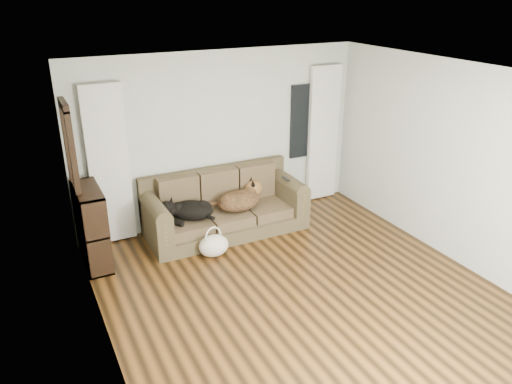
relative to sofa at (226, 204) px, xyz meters
name	(u,v)px	position (x,y,z in m)	size (l,w,h in m)	color
floor	(305,296)	(0.17, -1.97, -0.45)	(5.00, 5.00, 0.00)	black
ceiling	(315,76)	(0.17, -1.97, 2.15)	(5.00, 5.00, 0.00)	white
wall_back	(221,138)	(0.17, 0.53, 0.85)	(4.50, 0.04, 2.60)	#B7C1B4
wall_left	(100,240)	(-2.08, -1.97, 0.85)	(0.04, 5.00, 2.60)	#B7C1B4
wall_right	(458,165)	(2.42, -1.97, 0.85)	(0.04, 5.00, 2.60)	#B7C1B4
curtain_left	(109,166)	(-1.53, 0.45, 0.70)	(0.55, 0.08, 2.25)	silver
curtain_right	(323,134)	(1.97, 0.45, 0.70)	(0.55, 0.08, 2.25)	silver
window_pane	(304,121)	(1.62, 0.50, 0.95)	(0.50, 0.03, 1.20)	black
door_casing	(76,188)	(-2.03, 0.08, 0.60)	(0.07, 0.60, 2.10)	black
sofa	(226,204)	(0.00, 0.00, 0.00)	(2.35, 1.02, 0.96)	#454020
dog_black_lab	(189,210)	(-0.58, -0.03, 0.03)	(0.62, 0.43, 0.26)	black
dog_shepherd	(240,199)	(0.23, -0.03, 0.04)	(0.70, 0.49, 0.31)	black
tv_remote	(286,179)	(0.95, -0.12, 0.28)	(0.05, 0.17, 0.02)	black
tote_bag	(214,245)	(-0.44, -0.59, -0.29)	(0.42, 0.32, 0.30)	silver
bookshelf	(92,229)	(-1.92, -0.05, 0.05)	(0.32, 0.85, 1.07)	black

